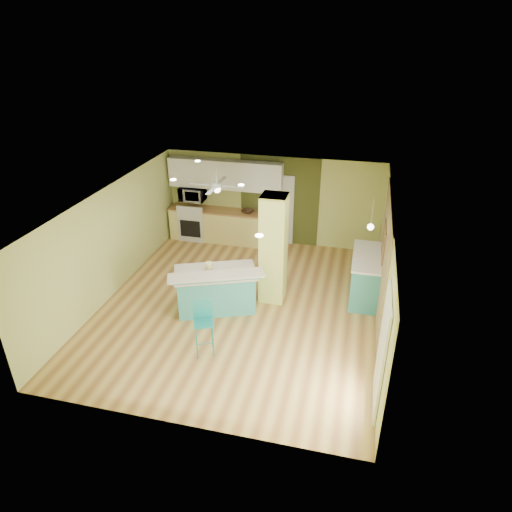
# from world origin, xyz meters

# --- Properties ---
(floor) EXTENTS (6.00, 7.00, 0.01)m
(floor) POSITION_xyz_m (0.00, 0.00, -0.01)
(floor) COLOR #956334
(floor) RESTS_ON ground
(ceiling) EXTENTS (6.00, 7.00, 0.01)m
(ceiling) POSITION_xyz_m (0.00, 0.00, 2.50)
(ceiling) COLOR white
(ceiling) RESTS_ON wall_back
(wall_back) EXTENTS (6.00, 0.01, 2.50)m
(wall_back) POSITION_xyz_m (0.00, 3.50, 1.25)
(wall_back) COLOR #BCC368
(wall_back) RESTS_ON floor
(wall_front) EXTENTS (6.00, 0.01, 2.50)m
(wall_front) POSITION_xyz_m (0.00, -3.50, 1.25)
(wall_front) COLOR #BCC368
(wall_front) RESTS_ON floor
(wall_left) EXTENTS (0.01, 7.00, 2.50)m
(wall_left) POSITION_xyz_m (-3.00, 0.00, 1.25)
(wall_left) COLOR #BCC368
(wall_left) RESTS_ON floor
(wall_right) EXTENTS (0.01, 7.00, 2.50)m
(wall_right) POSITION_xyz_m (3.00, 0.00, 1.25)
(wall_right) COLOR #BCC368
(wall_right) RESTS_ON floor
(wood_panel) EXTENTS (0.02, 3.40, 2.50)m
(wood_panel) POSITION_xyz_m (2.99, 0.60, 1.25)
(wood_panel) COLOR olive
(wood_panel) RESTS_ON floor
(olive_accent) EXTENTS (2.20, 0.02, 2.50)m
(olive_accent) POSITION_xyz_m (0.20, 3.49, 1.25)
(olive_accent) COLOR #42481C
(olive_accent) RESTS_ON floor
(interior_door) EXTENTS (0.82, 0.05, 2.00)m
(interior_door) POSITION_xyz_m (0.20, 3.46, 1.00)
(interior_door) COLOR silver
(interior_door) RESTS_ON floor
(french_door) EXTENTS (0.04, 1.08, 2.10)m
(french_door) POSITION_xyz_m (2.97, -2.30, 1.05)
(french_door) COLOR white
(french_door) RESTS_ON floor
(column) EXTENTS (0.55, 0.55, 2.50)m
(column) POSITION_xyz_m (0.65, 0.50, 1.25)
(column) COLOR #C3CE5F
(column) RESTS_ON floor
(kitchen_run) EXTENTS (3.25, 0.63, 0.94)m
(kitchen_run) POSITION_xyz_m (-1.30, 3.20, 0.47)
(kitchen_run) COLOR #E9DA7A
(kitchen_run) RESTS_ON floor
(stove) EXTENTS (0.76, 0.66, 1.08)m
(stove) POSITION_xyz_m (-2.25, 3.19, 0.46)
(stove) COLOR silver
(stove) RESTS_ON floor
(upper_cabinets) EXTENTS (3.20, 0.34, 0.80)m
(upper_cabinets) POSITION_xyz_m (-1.30, 3.32, 1.95)
(upper_cabinets) COLOR white
(upper_cabinets) RESTS_ON wall_back
(microwave) EXTENTS (0.70, 0.48, 0.39)m
(microwave) POSITION_xyz_m (-2.25, 3.20, 1.35)
(microwave) COLOR silver
(microwave) RESTS_ON wall_back
(ceiling_fan) EXTENTS (1.41, 1.41, 0.61)m
(ceiling_fan) POSITION_xyz_m (-1.10, 2.00, 2.08)
(ceiling_fan) COLOR white
(ceiling_fan) RESTS_ON ceiling
(pendant_lamp) EXTENTS (0.14, 0.14, 0.69)m
(pendant_lamp) POSITION_xyz_m (2.65, 0.75, 1.88)
(pendant_lamp) COLOR white
(pendant_lamp) RESTS_ON ceiling
(wall_decor) EXTENTS (0.03, 0.90, 0.70)m
(wall_decor) POSITION_xyz_m (2.96, 0.80, 1.55)
(wall_decor) COLOR brown
(wall_decor) RESTS_ON wood_panel
(peninsula) EXTENTS (2.11, 1.67, 1.06)m
(peninsula) POSITION_xyz_m (-0.47, -0.21, 0.49)
(peninsula) COLOR teal
(peninsula) RESTS_ON floor
(bar_stool) EXTENTS (0.48, 0.48, 1.10)m
(bar_stool) POSITION_xyz_m (-0.23, -1.67, 0.74)
(bar_stool) COLOR teal
(bar_stool) RESTS_ON floor
(side_counter) EXTENTS (0.69, 1.63, 1.05)m
(side_counter) POSITION_xyz_m (2.70, 1.07, 0.53)
(side_counter) COLOR teal
(side_counter) RESTS_ON floor
(fruit_bowl) EXTENTS (0.39, 0.39, 0.08)m
(fruit_bowl) POSITION_xyz_m (-0.64, 3.19, 0.98)
(fruit_bowl) COLOR #372516
(fruit_bowl) RESTS_ON kitchen_run
(canister) EXTENTS (0.16, 0.16, 0.18)m
(canister) POSITION_xyz_m (-0.62, -0.17, 1.01)
(canister) COLOR yellow
(canister) RESTS_ON peninsula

